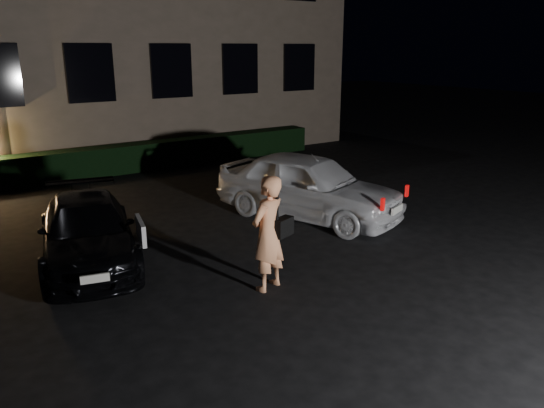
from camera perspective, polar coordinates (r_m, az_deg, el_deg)
ground at (r=8.10m, az=6.30°, el=-11.10°), size 80.00×80.00×0.00m
hedge at (r=16.89m, az=-17.72°, el=4.42°), size 15.00×0.70×0.85m
sedan at (r=10.11m, az=-19.25°, el=-2.74°), size 2.46×4.18×1.14m
hatch at (r=11.98m, az=3.92°, el=1.98°), size 3.11×4.69×1.48m
man at (r=8.32m, az=-0.39°, el=-3.16°), size 0.87×0.65×1.87m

